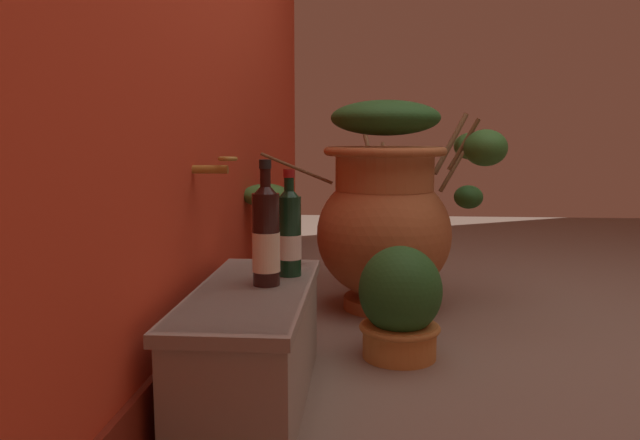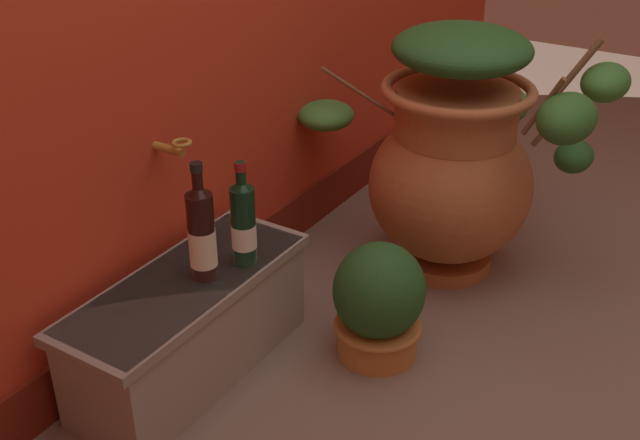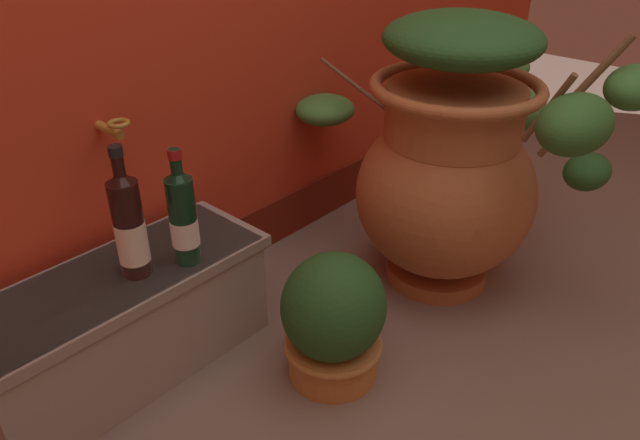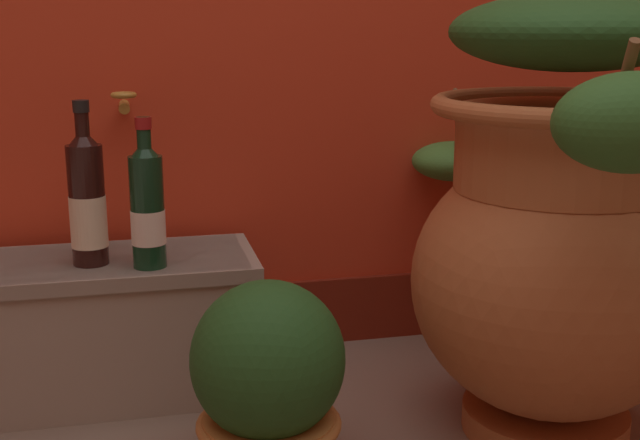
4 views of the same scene
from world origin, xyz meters
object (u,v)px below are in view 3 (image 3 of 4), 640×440
object	(u,v)px
terracotta_urn	(454,160)
wine_bottle_left	(183,216)
wine_bottle_middle	(129,225)
potted_shrub	(333,320)

from	to	relation	value
terracotta_urn	wine_bottle_left	bearing A→B (deg)	158.65
wine_bottle_middle	potted_shrub	world-z (taller)	wine_bottle_middle
terracotta_urn	wine_bottle_left	xyz separation A→B (m)	(-0.77, 0.30, 0.02)
wine_bottle_left	terracotta_urn	bearing A→B (deg)	-21.35
terracotta_urn	potted_shrub	bearing A→B (deg)	-177.13
wine_bottle_middle	potted_shrub	xyz separation A→B (m)	(0.31, -0.38, -0.27)
wine_bottle_left	wine_bottle_middle	bearing A→B (deg)	158.03
terracotta_urn	wine_bottle_middle	world-z (taller)	terracotta_urn
wine_bottle_left	potted_shrub	xyz separation A→B (m)	(0.19, -0.33, -0.26)
terracotta_urn	wine_bottle_left	distance (m)	0.83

